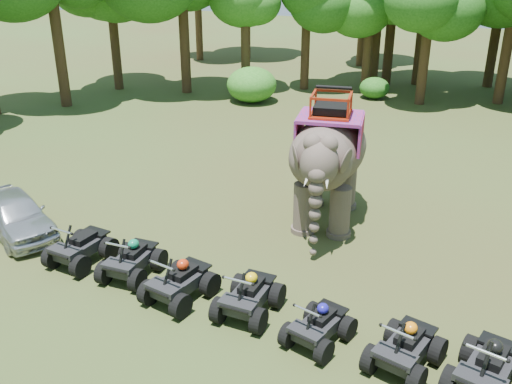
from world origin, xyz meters
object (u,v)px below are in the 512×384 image
at_px(atv_5, 406,342).
at_px(atv_3, 249,291).
at_px(elephant, 328,158).
at_px(atv_2, 179,277).
at_px(atv_0, 80,242).
at_px(atv_6, 490,363).
at_px(atv_1, 131,255).
at_px(parked_car, 15,214).
at_px(atv_4, 319,320).

bearing_deg(atv_5, atv_3, -172.06).
bearing_deg(elephant, atv_2, -118.64).
xyz_separation_m(atv_0, atv_2, (3.50, -0.15, 0.00)).
bearing_deg(atv_2, atv_6, 7.70).
height_order(atv_3, atv_6, atv_6).
relative_size(atv_1, atv_5, 1.00).
bearing_deg(atv_6, atv_1, -171.11).
bearing_deg(atv_1, elephant, 53.27).
bearing_deg(atv_1, atv_5, -7.95).
xyz_separation_m(atv_1, atv_6, (9.03, 0.04, 0.05)).
distance_m(parked_car, atv_0, 3.05).
distance_m(atv_4, atv_5, 1.92).
height_order(atv_5, atv_6, atv_6).
bearing_deg(atv_1, atv_3, -7.18).
distance_m(atv_0, atv_5, 9.13).
distance_m(atv_0, atv_6, 10.76).
bearing_deg(atv_2, elephant, 81.69).
bearing_deg(atv_4, atv_5, 13.06).
relative_size(atv_2, atv_4, 1.13).
relative_size(atv_1, atv_3, 0.98).
bearing_deg(atv_0, atv_1, 3.73).
height_order(atv_0, atv_1, atv_0).
height_order(atv_2, atv_5, atv_2).
bearing_deg(atv_3, atv_1, 175.98).
bearing_deg(atv_0, atv_6, 0.50).
distance_m(atv_0, atv_2, 3.50).
bearing_deg(atv_5, elephant, 134.89).
distance_m(parked_car, atv_2, 6.54).
xyz_separation_m(atv_3, atv_6, (5.44, 0.02, 0.04)).
bearing_deg(parked_car, atv_1, -71.36).
bearing_deg(atv_2, parked_car, -179.35).
distance_m(atv_2, atv_6, 7.27).
xyz_separation_m(atv_1, atv_2, (1.77, -0.28, 0.02)).
distance_m(parked_car, atv_3, 8.34).
relative_size(parked_car, atv_1, 2.23).
bearing_deg(atv_4, atv_6, 12.96).
height_order(parked_car, atv_6, atv_6).
xyz_separation_m(atv_2, atv_4, (3.72, 0.10, -0.07)).
height_order(atv_0, atv_3, atv_0).
bearing_deg(elephant, atv_5, -69.33).
relative_size(atv_3, atv_4, 1.11).
bearing_deg(atv_3, atv_6, -4.15).
xyz_separation_m(elephant, atv_0, (-4.94, -5.87, -1.46)).
height_order(parked_car, atv_0, parked_car).
height_order(parked_car, atv_1, parked_car).
distance_m(atv_2, atv_4, 3.72).
xyz_separation_m(atv_0, atv_3, (5.31, 0.14, -0.00)).
height_order(atv_0, atv_6, atv_6).
relative_size(atv_5, atv_6, 0.92).
bearing_deg(atv_0, atv_5, 0.05).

